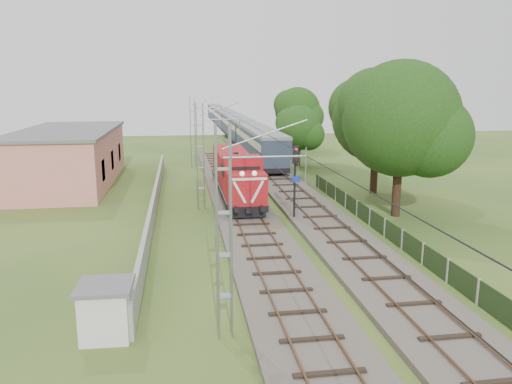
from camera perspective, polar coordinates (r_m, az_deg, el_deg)
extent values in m
plane|color=#2E511E|center=(27.35, 1.25, -7.75)|extent=(140.00, 140.00, 0.00)
cube|color=#6B6054|center=(33.90, -0.78, -3.53)|extent=(4.20, 70.00, 0.30)
cube|color=black|center=(33.85, -0.79, -3.21)|extent=(2.40, 70.00, 0.10)
cube|color=brown|center=(33.72, -2.22, -3.14)|extent=(0.08, 70.00, 0.05)
cube|color=brown|center=(33.95, 0.64, -3.03)|extent=(0.08, 70.00, 0.05)
cube|color=#6B6054|center=(47.21, 3.06, 0.93)|extent=(4.20, 80.00, 0.30)
cube|color=black|center=(47.17, 3.06, 1.17)|extent=(2.40, 80.00, 0.10)
cube|color=brown|center=(46.99, 2.05, 1.23)|extent=(0.08, 80.00, 0.05)
cube|color=brown|center=(47.33, 4.07, 1.29)|extent=(0.08, 80.00, 0.05)
cylinder|color=gray|center=(17.76, 1.03, 4.04)|extent=(3.00, 0.08, 0.08)
cylinder|color=gray|center=(37.54, -4.17, 8.28)|extent=(3.00, 0.08, 0.08)
cylinder|color=gray|center=(57.47, -5.79, 9.57)|extent=(3.00, 0.08, 0.08)
cylinder|color=black|center=(37.79, -1.86, 6.35)|extent=(0.03, 70.00, 0.03)
cylinder|color=black|center=(37.68, -1.87, 8.32)|extent=(0.03, 70.00, 0.03)
cube|color=#9E9E99|center=(38.35, -11.50, -1.00)|extent=(0.25, 40.00, 1.50)
cube|color=#DA7875|center=(50.90, -20.58, 3.68)|extent=(8.00, 20.00, 5.00)
cube|color=#606060|center=(50.62, -20.80, 6.59)|extent=(8.40, 20.40, 0.25)
cube|color=black|center=(44.40, -17.10, 2.39)|extent=(0.10, 1.60, 1.80)
cube|color=black|center=(50.28, -16.14, 3.53)|extent=(0.10, 1.60, 1.80)
cube|color=black|center=(56.17, -15.38, 4.43)|extent=(0.10, 1.60, 1.80)
cube|color=black|center=(32.16, 14.53, -3.97)|extent=(0.05, 32.00, 1.15)
cube|color=#9E9E99|center=(45.92, 7.24, 1.11)|extent=(0.12, 0.12, 1.20)
cube|color=black|center=(41.67, -2.35, 0.58)|extent=(2.80, 15.87, 0.47)
cube|color=black|center=(36.76, -1.46, -1.43)|extent=(2.05, 3.36, 0.47)
cube|color=black|center=(46.74, -3.05, 1.49)|extent=(2.05, 3.36, 0.47)
cube|color=black|center=(34.18, -0.88, -2.64)|extent=(2.43, 0.23, 0.33)
cube|color=#AD131B|center=(34.83, -1.13, 0.48)|extent=(2.71, 2.33, 2.15)
sphere|color=white|center=(33.46, -1.60, 2.11)|extent=(0.34, 0.34, 0.34)
sphere|color=white|center=(33.57, -0.18, 2.15)|extent=(0.34, 0.34, 0.34)
cube|color=silver|center=(33.62, -1.89, -0.03)|extent=(0.94, 0.06, 1.56)
cube|color=silver|center=(33.78, 0.15, 0.03)|extent=(0.94, 0.06, 1.56)
cube|color=silver|center=(33.52, -0.87, 1.48)|extent=(2.52, 0.06, 0.17)
cube|color=#AD131B|center=(36.98, -1.60, 1.83)|extent=(2.80, 2.24, 2.99)
cube|color=black|center=(35.78, -1.38, 2.24)|extent=(2.33, 0.06, 0.84)
cube|color=#AD131B|center=(43.65, -2.70, 3.03)|extent=(2.61, 11.29, 2.43)
cylinder|color=black|center=(40.65, -2.30, 4.29)|extent=(0.41, 0.41, 0.37)
cylinder|color=gray|center=(35.95, -1.91, 4.16)|extent=(0.11, 0.11, 0.33)
cylinder|color=gray|center=(36.02, -1.03, 4.19)|extent=(0.11, 0.11, 0.33)
cube|color=black|center=(60.73, 0.37, 4.19)|extent=(2.96, 22.47, 0.51)
cube|color=#2C394A|center=(60.53, 0.37, 5.72)|extent=(3.06, 22.47, 2.76)
cube|color=beige|center=(60.48, 0.37, 6.20)|extent=(3.10, 21.57, 0.77)
cube|color=gray|center=(60.38, 0.38, 7.16)|extent=(3.11, 22.47, 0.36)
cube|color=black|center=(83.85, -2.17, 6.38)|extent=(2.96, 22.47, 0.51)
cube|color=#2C394A|center=(83.70, -2.18, 7.49)|extent=(3.06, 22.47, 2.76)
cube|color=beige|center=(83.66, -2.18, 7.84)|extent=(3.10, 21.57, 0.77)
cube|color=gray|center=(83.59, -2.18, 8.54)|extent=(3.11, 22.47, 0.36)
cube|color=black|center=(107.13, -3.62, 7.61)|extent=(2.96, 22.47, 0.51)
cube|color=#2C394A|center=(107.01, -3.63, 8.48)|extent=(3.06, 22.47, 2.76)
cube|color=beige|center=(106.98, -3.63, 8.76)|extent=(3.10, 21.57, 0.77)
cube|color=gray|center=(106.92, -3.64, 9.30)|extent=(3.11, 22.47, 0.36)
cube|color=black|center=(130.48, -4.55, 8.40)|extent=(2.96, 22.47, 0.51)
cube|color=#2C394A|center=(130.38, -4.56, 9.12)|extent=(3.06, 22.47, 2.76)
cube|color=beige|center=(130.36, -4.57, 9.34)|extent=(3.10, 21.57, 0.77)
cube|color=gray|center=(130.31, -4.57, 9.79)|extent=(3.11, 22.47, 0.36)
cylinder|color=black|center=(34.37, 4.44, 0.96)|extent=(0.15, 0.15, 5.33)
cube|color=black|center=(33.89, 4.56, 4.27)|extent=(0.39, 0.26, 1.17)
sphere|color=red|center=(33.72, 4.62, 4.87)|extent=(0.19, 0.19, 0.19)
sphere|color=black|center=(33.76, 4.61, 4.24)|extent=(0.19, 0.19, 0.19)
sphere|color=black|center=(33.82, 4.60, 3.62)|extent=(0.19, 0.19, 0.19)
cube|color=navy|center=(34.20, 4.58, 1.45)|extent=(0.59, 0.10, 0.43)
cube|color=silver|center=(19.99, -16.73, -13.04)|extent=(1.82, 1.82, 1.94)
cube|color=#606060|center=(19.57, -16.92, -10.23)|extent=(2.09, 2.09, 0.13)
cylinder|color=#392117|center=(37.08, 15.83, 1.08)|extent=(0.62, 0.62, 4.97)
sphere|color=#0E360F|center=(36.52, 16.24, 8.05)|extent=(8.13, 8.13, 8.13)
sphere|color=#0E360F|center=(36.24, 19.29, 6.03)|extent=(5.69, 5.69, 5.69)
sphere|color=#0E360F|center=(37.22, 13.38, 9.66)|extent=(5.29, 5.29, 5.29)
cylinder|color=#392117|center=(44.65, 13.38, 2.82)|extent=(0.63, 0.63, 4.66)
sphere|color=#0E360F|center=(44.19, 13.65, 8.25)|extent=(7.63, 7.63, 7.63)
sphere|color=#0E360F|center=(43.82, 16.01, 6.70)|extent=(5.34, 5.34, 5.34)
sphere|color=#0E360F|center=(44.91, 11.46, 9.49)|extent=(4.96, 4.96, 4.96)
cylinder|color=#392117|center=(58.66, 4.86, 4.52)|extent=(0.51, 0.51, 3.15)
sphere|color=#0E360F|center=(58.36, 4.91, 7.30)|extent=(5.15, 5.15, 5.15)
sphere|color=#0E360F|center=(57.93, 6.07, 6.53)|extent=(3.61, 3.61, 3.61)
sphere|color=#0E360F|center=(58.99, 3.85, 7.93)|extent=(3.35, 3.35, 3.35)
cylinder|color=#392117|center=(74.28, 4.72, 6.47)|extent=(0.58, 0.58, 4.06)
sphere|color=#0E360F|center=(74.01, 4.77, 9.32)|extent=(6.65, 6.65, 6.65)
sphere|color=#0E360F|center=(73.41, 5.96, 8.55)|extent=(4.65, 4.65, 4.65)
sphere|color=#0E360F|center=(74.85, 3.69, 9.93)|extent=(4.32, 4.32, 4.32)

